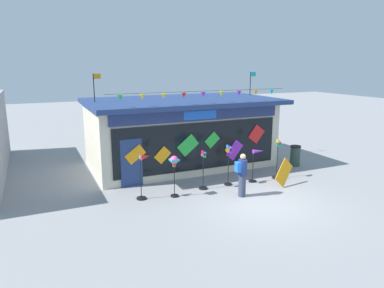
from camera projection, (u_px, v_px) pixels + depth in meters
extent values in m
plane|color=gray|center=(260.00, 203.00, 12.96)|extent=(80.00, 80.00, 0.00)
cube|color=beige|center=(180.00, 134.00, 17.68)|extent=(8.59, 4.50, 3.12)
cube|color=navy|center=(183.00, 101.00, 16.99)|extent=(8.99, 5.23, 0.20)
cube|color=navy|center=(200.00, 115.00, 15.37)|extent=(7.90, 0.08, 0.52)
cube|color=blue|center=(200.00, 115.00, 15.35)|extent=(1.55, 0.04, 0.37)
cube|color=black|center=(200.00, 146.00, 15.69)|extent=(7.73, 0.06, 2.11)
cube|color=navy|center=(131.00, 163.00, 14.53)|extent=(0.90, 0.07, 2.00)
cube|color=orange|center=(135.00, 155.00, 14.47)|extent=(0.91, 0.03, 0.83)
cube|color=orange|center=(163.00, 155.00, 14.97)|extent=(0.78, 0.03, 0.77)
cube|color=green|center=(188.00, 145.00, 15.38)|extent=(1.04, 0.03, 1.00)
cube|color=green|center=(212.00, 140.00, 15.82)|extent=(0.78, 0.03, 0.76)
cube|color=purple|center=(235.00, 150.00, 16.42)|extent=(0.92, 0.03, 0.98)
cube|color=red|center=(256.00, 134.00, 16.75)|extent=(0.91, 0.03, 0.94)
cylinder|color=black|center=(203.00, 91.00, 14.89)|extent=(8.25, 0.01, 0.01)
cone|color=green|center=(120.00, 98.00, 13.50)|extent=(0.20, 0.20, 0.22)
cone|color=yellow|center=(142.00, 97.00, 13.86)|extent=(0.20, 0.20, 0.22)
cone|color=yellow|center=(164.00, 96.00, 14.21)|extent=(0.20, 0.20, 0.22)
cone|color=red|center=(184.00, 95.00, 14.56)|extent=(0.20, 0.20, 0.22)
cone|color=purple|center=(203.00, 95.00, 14.92)|extent=(0.20, 0.20, 0.22)
cone|color=yellow|center=(221.00, 94.00, 15.27)|extent=(0.20, 0.20, 0.22)
cone|color=purple|center=(239.00, 93.00, 15.63)|extent=(0.20, 0.20, 0.22)
cone|color=orange|center=(256.00, 92.00, 15.98)|extent=(0.20, 0.20, 0.22)
cone|color=#19B7BC|center=(272.00, 92.00, 16.33)|extent=(0.20, 0.20, 0.22)
cylinder|color=black|center=(94.00, 88.00, 15.53)|extent=(0.04, 0.04, 1.23)
cube|color=orange|center=(97.00, 76.00, 15.48)|extent=(0.32, 0.02, 0.22)
cylinder|color=black|center=(250.00, 84.00, 18.79)|extent=(0.04, 0.04, 1.23)
cube|color=#19B7BC|center=(253.00, 74.00, 18.75)|extent=(0.32, 0.02, 0.22)
cylinder|color=black|center=(141.00, 198.00, 13.35)|extent=(0.37, 0.37, 0.06)
cylinder|color=black|center=(141.00, 178.00, 13.18)|extent=(0.03, 0.03, 1.62)
cone|color=red|center=(145.00, 157.00, 13.08)|extent=(0.41, 0.29, 0.22)
cylinder|color=#19B7BC|center=(140.00, 157.00, 13.00)|extent=(0.03, 0.16, 0.16)
cylinder|color=black|center=(175.00, 196.00, 13.60)|extent=(0.30, 0.30, 0.06)
cylinder|color=black|center=(174.00, 180.00, 13.47)|extent=(0.03, 0.03, 1.29)
sphere|color=#EA4CA3|center=(174.00, 160.00, 13.29)|extent=(0.31, 0.31, 0.31)
cube|color=#19B7BC|center=(174.00, 160.00, 13.29)|extent=(0.32, 0.32, 0.07)
cube|color=brown|center=(174.00, 165.00, 13.34)|extent=(0.10, 0.10, 0.10)
cylinder|color=black|center=(203.00, 188.00, 14.44)|extent=(0.35, 0.35, 0.06)
cylinder|color=black|center=(203.00, 172.00, 14.29)|extent=(0.03, 0.03, 1.46)
cylinder|color=black|center=(204.00, 154.00, 14.09)|extent=(0.06, 0.04, 0.06)
cone|color=blue|center=(206.00, 154.00, 14.13)|extent=(0.14, 0.15, 0.14)
cone|color=red|center=(204.00, 152.00, 14.07)|extent=(0.15, 0.14, 0.14)
cone|color=#EA4CA3|center=(202.00, 154.00, 14.05)|extent=(0.14, 0.15, 0.14)
cone|color=green|center=(204.00, 157.00, 14.11)|extent=(0.15, 0.14, 0.14)
cylinder|color=black|center=(228.00, 184.00, 14.91)|extent=(0.32, 0.32, 0.06)
cylinder|color=black|center=(228.00, 167.00, 14.75)|extent=(0.03, 0.03, 1.53)
cylinder|color=black|center=(229.00, 150.00, 14.55)|extent=(0.06, 0.04, 0.06)
cone|color=purple|center=(232.00, 149.00, 14.60)|extent=(0.18, 0.20, 0.18)
cone|color=blue|center=(229.00, 147.00, 14.52)|extent=(0.20, 0.18, 0.18)
cone|color=orange|center=(227.00, 150.00, 14.50)|extent=(0.18, 0.20, 0.18)
cone|color=purple|center=(229.00, 153.00, 14.58)|extent=(0.20, 0.18, 0.18)
cylinder|color=black|center=(252.00, 181.00, 15.31)|extent=(0.33, 0.33, 0.06)
cylinder|color=black|center=(253.00, 167.00, 15.17)|extent=(0.03, 0.03, 1.33)
cone|color=purple|center=(258.00, 151.00, 15.12)|extent=(0.52, 0.26, 0.17)
cylinder|color=purple|center=(253.00, 152.00, 15.02)|extent=(0.03, 0.16, 0.16)
cylinder|color=black|center=(276.00, 177.00, 15.79)|extent=(0.39, 0.39, 0.06)
cylinder|color=black|center=(277.00, 161.00, 15.62)|extent=(0.03, 0.03, 1.59)
cylinder|color=black|center=(279.00, 143.00, 15.41)|extent=(0.06, 0.04, 0.06)
cone|color=#EA4CA3|center=(281.00, 143.00, 15.46)|extent=(0.16, 0.17, 0.16)
cone|color=orange|center=(279.00, 141.00, 15.39)|extent=(0.17, 0.16, 0.16)
cone|color=green|center=(277.00, 143.00, 15.37)|extent=(0.16, 0.17, 0.16)
cone|color=#19B7BC|center=(279.00, 146.00, 15.44)|extent=(0.17, 0.16, 0.16)
cylinder|color=#333D56|center=(242.00, 186.00, 13.54)|extent=(0.28, 0.28, 0.86)
cylinder|color=navy|center=(243.00, 167.00, 13.38)|extent=(0.34, 0.34, 0.60)
sphere|color=tan|center=(243.00, 157.00, 13.29)|extent=(0.22, 0.22, 0.22)
cube|color=blue|center=(238.00, 167.00, 13.30)|extent=(0.18, 0.27, 0.38)
cylinder|color=#2D4238|center=(295.00, 156.00, 17.64)|extent=(0.48, 0.48, 0.93)
cylinder|color=black|center=(296.00, 147.00, 17.53)|extent=(0.52, 0.52, 0.08)
cube|color=orange|center=(284.00, 172.00, 14.70)|extent=(1.15, 0.38, 1.15)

